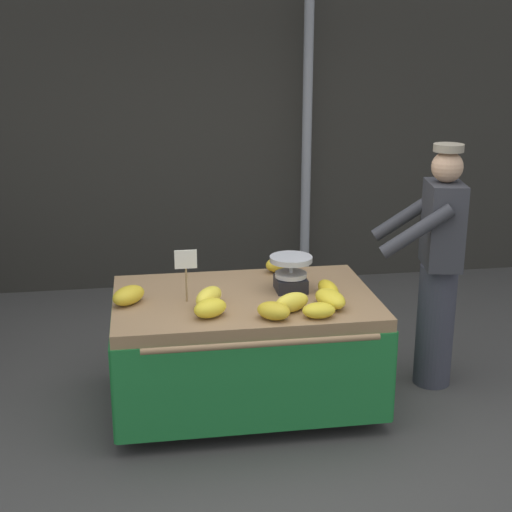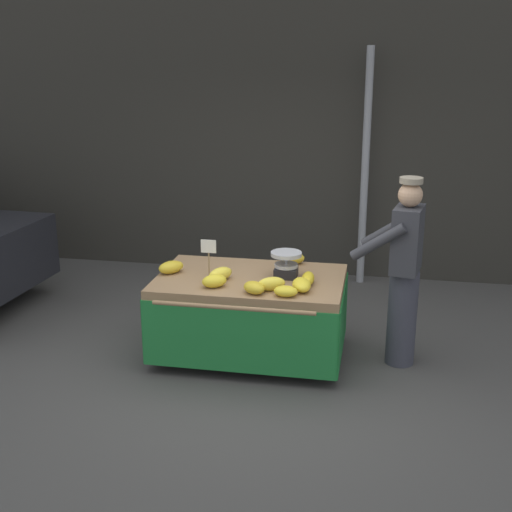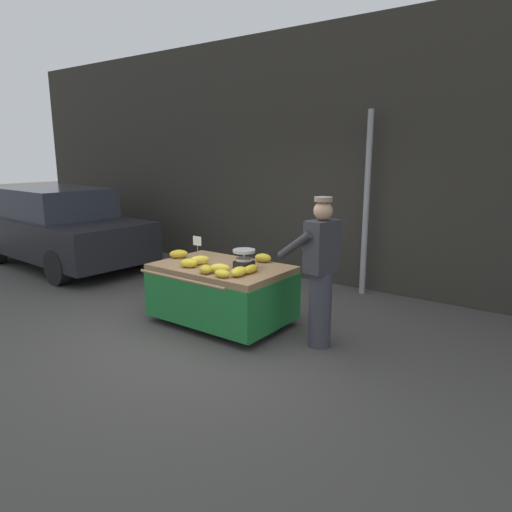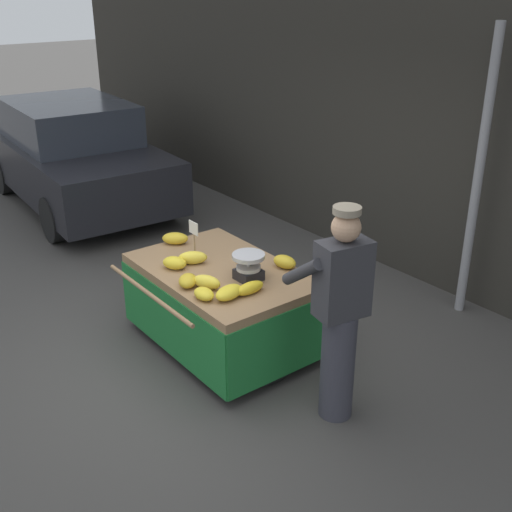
{
  "view_description": "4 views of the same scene",
  "coord_description": "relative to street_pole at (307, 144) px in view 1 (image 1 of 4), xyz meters",
  "views": [
    {
      "loc": [
        -0.74,
        -3.99,
        2.42
      ],
      "look_at": [
        -0.03,
        0.59,
        1.0
      ],
      "focal_mm": 51.67,
      "sensor_mm": 36.0,
      "label": 1
    },
    {
      "loc": [
        1.0,
        -5.18,
        2.73
      ],
      "look_at": [
        -0.05,
        0.35,
        1.01
      ],
      "focal_mm": 47.0,
      "sensor_mm": 36.0,
      "label": 2
    },
    {
      "loc": [
        3.64,
        -3.92,
        2.19
      ],
      "look_at": [
        0.36,
        0.53,
        0.95
      ],
      "focal_mm": 32.63,
      "sensor_mm": 36.0,
      "label": 3
    },
    {
      "loc": [
        4.08,
        -2.41,
        3.15
      ],
      "look_at": [
        0.21,
        0.57,
        0.98
      ],
      "focal_mm": 44.49,
      "sensor_mm": 36.0,
      "label": 4
    }
  ],
  "objects": [
    {
      "name": "ground_plane",
      "position": [
        -0.8,
        -2.77,
        -1.4
      ],
      "size": [
        60.0,
        60.0,
        0.0
      ],
      "primitive_type": "plane",
      "color": "#423F3D"
    },
    {
      "name": "banana_cart",
      "position": [
        -0.92,
        -2.32,
        -0.83
      ],
      "size": [
        1.71,
        1.3,
        0.78
      ],
      "color": "#93704C",
      "rests_on": "ground"
    },
    {
      "name": "weighing_scale",
      "position": [
        -0.61,
        -2.26,
        -0.5
      ],
      "size": [
        0.28,
        0.28,
        0.23
      ],
      "color": "black",
      "rests_on": "banana_cart"
    },
    {
      "name": "vendor_person",
      "position": [
        0.43,
        -2.21,
        -0.53
      ],
      "size": [
        0.64,
        0.59,
        1.71
      ],
      "color": "#383842",
      "rests_on": "ground"
    },
    {
      "name": "back_wall",
      "position": [
        -0.8,
        0.34,
        0.68
      ],
      "size": [
        16.0,
        0.24,
        4.17
      ],
      "primitive_type": "cube",
      "color": "#2D2B26",
      "rests_on": "ground"
    },
    {
      "name": "banana_bunch_5",
      "position": [
        -0.39,
        -2.41,
        -0.57
      ],
      "size": [
        0.13,
        0.28,
        0.1
      ],
      "primitive_type": "ellipsoid",
      "rotation": [
        0.0,
        0.0,
        0.06
      ],
      "color": "gold",
      "rests_on": "banana_cart"
    },
    {
      "name": "banana_bunch_4",
      "position": [
        -0.6,
        -1.87,
        -0.57
      ],
      "size": [
        0.25,
        0.19,
        0.12
      ],
      "primitive_type": "ellipsoid",
      "rotation": [
        0.0,
        0.0,
        1.81
      ],
      "color": "gold",
      "rests_on": "banana_cart"
    },
    {
      "name": "banana_bunch_6",
      "position": [
        -1.17,
        -2.46,
        -0.56
      ],
      "size": [
        0.24,
        0.28,
        0.12
      ],
      "primitive_type": "ellipsoid",
      "rotation": [
        0.0,
        0.0,
        2.58
      ],
      "color": "yellow",
      "rests_on": "banana_cart"
    },
    {
      "name": "banana_bunch_8",
      "position": [
        -0.54,
        -2.76,
        -0.58
      ],
      "size": [
        0.2,
        0.14,
        0.09
      ],
      "primitive_type": "ellipsoid",
      "rotation": [
        0.0,
        0.0,
        1.57
      ],
      "color": "yellow",
      "rests_on": "banana_cart"
    },
    {
      "name": "street_pole",
      "position": [
        0.0,
        0.0,
        0.0
      ],
      "size": [
        0.09,
        0.09,
        2.8
      ],
      "primitive_type": "cylinder",
      "color": "gray",
      "rests_on": "ground"
    },
    {
      "name": "banana_bunch_7",
      "position": [
        -1.66,
        -2.35,
        -0.57
      ],
      "size": [
        0.27,
        0.28,
        0.11
      ],
      "primitive_type": "ellipsoid",
      "rotation": [
        0.0,
        0.0,
        2.43
      ],
      "color": "gold",
      "rests_on": "banana_cart"
    },
    {
      "name": "banana_bunch_1",
      "position": [
        -0.42,
        -2.59,
        -0.57
      ],
      "size": [
        0.22,
        0.3,
        0.11
      ],
      "primitive_type": "ellipsoid",
      "rotation": [
        0.0,
        0.0,
        0.24
      ],
      "color": "yellow",
      "rests_on": "banana_cart"
    },
    {
      "name": "banana_bunch_3",
      "position": [
        -1.18,
        -2.65,
        -0.57
      ],
      "size": [
        0.26,
        0.24,
        0.11
      ],
      "primitive_type": "ellipsoid",
      "rotation": [
        0.0,
        0.0,
        2.14
      ],
      "color": "yellow",
      "rests_on": "banana_cart"
    },
    {
      "name": "banana_bunch_2",
      "position": [
        -0.81,
        -2.74,
        -0.57
      ],
      "size": [
        0.26,
        0.25,
        0.1
      ],
      "primitive_type": "ellipsoid",
      "rotation": [
        0.0,
        0.0,
        0.89
      ],
      "color": "gold",
      "rests_on": "banana_cart"
    },
    {
      "name": "price_sign",
      "position": [
        -1.3,
        -2.36,
        -0.38
      ],
      "size": [
        0.14,
        0.01,
        0.34
      ],
      "color": "#997A51",
      "rests_on": "banana_cart"
    },
    {
      "name": "banana_bunch_0",
      "position": [
        -0.68,
        -2.64,
        -0.56
      ],
      "size": [
        0.27,
        0.21,
        0.12
      ],
      "primitive_type": "ellipsoid",
      "rotation": [
        0.0,
        0.0,
        2.05
      ],
      "color": "yellow",
      "rests_on": "banana_cart"
    }
  ]
}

